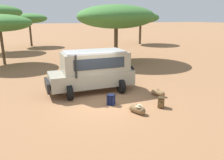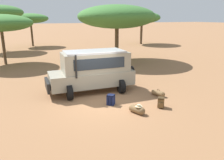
% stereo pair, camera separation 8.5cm
% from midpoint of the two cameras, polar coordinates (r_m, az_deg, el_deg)
% --- Properties ---
extents(ground_plane, '(320.00, 320.00, 0.00)m').
position_cam_midpoint_polar(ground_plane, '(11.51, -2.71, -5.92)').
color(ground_plane, '#936642').
extents(safari_vehicle, '(5.39, 2.87, 2.44)m').
position_cam_midpoint_polar(safari_vehicle, '(13.01, -5.18, 2.61)').
color(safari_vehicle, gray).
rests_on(safari_vehicle, ground_plane).
extents(backpack_beside_front_wheel, '(0.44, 0.46, 0.51)m').
position_cam_midpoint_polar(backpack_beside_front_wheel, '(11.12, 12.47, -5.74)').
color(backpack_beside_front_wheel, brown).
rests_on(backpack_beside_front_wheel, ground_plane).
extents(backpack_cluster_center, '(0.50, 0.51, 0.54)m').
position_cam_midpoint_polar(backpack_cluster_center, '(11.17, -0.46, -5.15)').
color(backpack_cluster_center, navy).
rests_on(backpack_cluster_center, ground_plane).
extents(duffel_bag_low_black_case, '(0.54, 0.84, 0.45)m').
position_cam_midpoint_polar(duffel_bag_low_black_case, '(10.31, 6.37, -7.62)').
color(duffel_bag_low_black_case, brown).
rests_on(duffel_bag_low_black_case, ground_plane).
extents(duffel_bag_soft_canvas, '(0.51, 0.83, 0.41)m').
position_cam_midpoint_polar(duffel_bag_soft_canvas, '(12.69, 11.73, -3.37)').
color(duffel_bag_soft_canvas, brown).
rests_on(duffel_bag_soft_canvas, ground_plane).
extents(acacia_tree_centre_back, '(5.31, 4.89, 4.89)m').
position_cam_midpoint_polar(acacia_tree_centre_back, '(36.22, -20.93, 14.78)').
color(acacia_tree_centre_back, brown).
rests_on(acacia_tree_centre_back, ground_plane).
extents(acacia_tree_right_mid, '(7.74, 7.14, 5.51)m').
position_cam_midpoint_polar(acacia_tree_right_mid, '(22.26, 0.96, 16.19)').
color(acacia_tree_right_mid, brown).
rests_on(acacia_tree_right_mid, ground_plane).
extents(acacia_tree_far_right, '(6.15, 5.68, 5.23)m').
position_cam_midpoint_polar(acacia_tree_far_right, '(37.44, 7.43, 15.86)').
color(acacia_tree_far_right, brown).
rests_on(acacia_tree_far_right, ground_plane).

